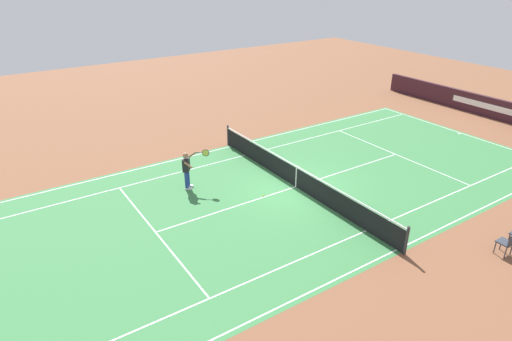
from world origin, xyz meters
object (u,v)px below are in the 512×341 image
tennis_net (296,177)px  spectator_chair_3 (508,242)px  tennis_player_near (187,168)px  tennis_ball (264,195)px

tennis_net → spectator_chair_3: 8.13m
tennis_net → tennis_player_near: bearing=-32.1°
tennis_net → tennis_ball: (1.64, -0.08, -0.46)m
tennis_ball → spectator_chair_3: 8.90m
tennis_net → tennis_ball: tennis_net is taller
tennis_net → tennis_ball: 1.70m
tennis_ball → spectator_chair_3: (-4.37, 7.74, 0.49)m
tennis_ball → tennis_player_near: bearing=-46.2°
tennis_player_near → tennis_ball: tennis_player_near is taller
tennis_net → tennis_player_near: 4.64m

